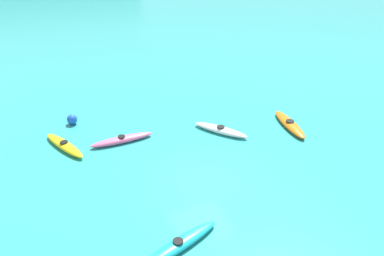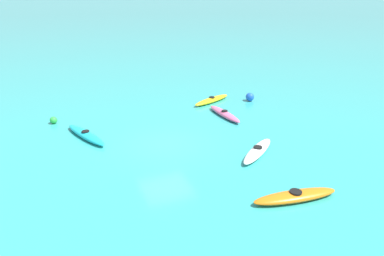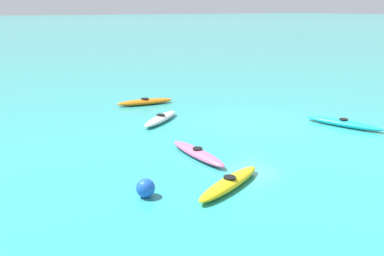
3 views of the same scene
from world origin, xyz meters
name	(u,v)px [view 3 (image 3 of 3)]	position (x,y,z in m)	size (l,w,h in m)	color
ground_plane	(253,125)	(0.00, 0.00, 0.00)	(600.00, 600.00, 0.00)	teal
kayak_white	(161,119)	(2.64, 3.58, 0.16)	(2.36, 2.82, 0.37)	white
kayak_orange	(145,102)	(6.40, 2.76, 0.16)	(1.12, 3.31, 0.37)	orange
kayak_pink	(198,153)	(-2.45, 4.54, 0.16)	(3.25, 0.74, 0.37)	pink
kayak_cyan	(343,123)	(-2.37, -3.45, 0.16)	(3.58, 1.80, 0.37)	#19B7C6
kayak_yellow	(229,183)	(-5.23, 5.05, 0.16)	(1.83, 3.17, 0.37)	yellow
buoy_blue	(146,188)	(-4.50, 7.53, 0.28)	(0.56, 0.56, 0.56)	blue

